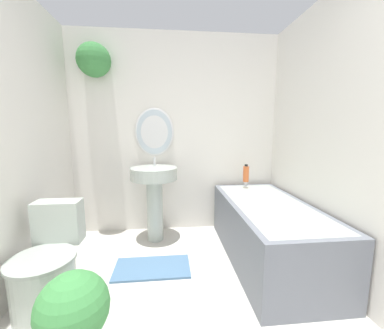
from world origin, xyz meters
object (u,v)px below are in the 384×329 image
Objects in this scene: toilet at (48,270)px; shampoo_bottle at (246,174)px; bathtub at (268,230)px; pedestal_sink at (154,188)px; potted_plant at (74,312)px.

shampoo_bottle is (1.79, 1.05, 0.46)m from toilet.
shampoo_bottle is at bearing 30.38° from toilet.
pedestal_sink is at bearing 154.43° from bathtub.
bathtub is at bearing -25.57° from pedestal_sink.
bathtub is (1.11, -0.53, -0.32)m from pedestal_sink.
bathtub is at bearing -87.39° from shampoo_bottle.
bathtub is 1.72m from potted_plant.
toilet is 1.25m from pedestal_sink.
shampoo_bottle is at bearing 3.99° from pedestal_sink.
potted_plant is at bearing -133.58° from shampoo_bottle.
potted_plant is (-0.35, -1.44, -0.31)m from pedestal_sink.
toilet is at bearing -149.62° from shampoo_bottle.
shampoo_bottle is 0.40× the size of potted_plant.
pedestal_sink is at bearing 54.10° from toilet.
pedestal_sink is 1.10m from shampoo_bottle.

